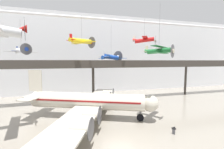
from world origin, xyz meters
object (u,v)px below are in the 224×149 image
Objects in this scene: suspended_plane_white_twin at (21,51)px; info_sign_pedestal at (174,131)px; suspended_plane_green_biplane at (159,51)px; suspended_plane_red_highwing at (144,40)px; airliner_silver_main at (87,101)px; suspended_plane_yellow_lowwing at (82,41)px; suspended_plane_blue_trainer at (111,57)px.

suspended_plane_white_twin reaches higher than info_sign_pedestal.
info_sign_pedestal is at bearing -42.29° from suspended_plane_green_biplane.
suspended_plane_red_highwing is at bearing 52.24° from info_sign_pedestal.
suspended_plane_green_biplane is 13.34m from info_sign_pedestal.
suspended_plane_red_highwing is at bearing 38.42° from suspended_plane_white_twin.
suspended_plane_green_biplane reaches higher than airliner_silver_main.
suspended_plane_blue_trainer is at bearing 3.66° from suspended_plane_yellow_lowwing.
airliner_silver_main is 4.53× the size of suspended_plane_red_highwing.
suspended_plane_yellow_lowwing and suspended_plane_red_highwing have the same top height.
suspended_plane_green_biplane is at bearing -69.54° from suspended_plane_red_highwing.
suspended_plane_blue_trainer is (8.21, 12.76, 8.69)m from airliner_silver_main.
suspended_plane_green_biplane is at bearing -113.64° from suspended_plane_blue_trainer.
suspended_plane_green_biplane is (12.29, -4.72, 9.44)m from airliner_silver_main.
suspended_plane_white_twin is (-14.23, 12.89, 10.12)m from airliner_silver_main.
suspended_plane_green_biplane is 17.97m from suspended_plane_blue_trainer.
suspended_plane_yellow_lowwing is 25.36m from info_sign_pedestal.
suspended_plane_red_highwing is 29.82m from suspended_plane_white_twin.
info_sign_pedestal is (-0.41, -5.12, -12.31)m from suspended_plane_green_biplane.
suspended_plane_green_biplane is at bearing -74.22° from suspended_plane_yellow_lowwing.
airliner_silver_main reaches higher than info_sign_pedestal.
suspended_plane_yellow_lowwing is at bearing -169.86° from suspended_plane_green_biplane.
suspended_plane_green_biplane reaches higher than info_sign_pedestal.
airliner_silver_main is at bearing -148.66° from suspended_plane_green_biplane.
suspended_plane_red_highwing reaches higher than airliner_silver_main.
info_sign_pedestal is (3.67, -22.60, -11.57)m from suspended_plane_blue_trainer.
suspended_plane_white_twin is at bearing -162.95° from suspended_plane_red_highwing.
airliner_silver_main is 2.94× the size of suspended_plane_blue_trainer.
info_sign_pedestal is (11.88, -9.84, -2.87)m from airliner_silver_main.
suspended_plane_yellow_lowwing is 1.08× the size of suspended_plane_red_highwing.
airliner_silver_main is 13.78m from suspended_plane_yellow_lowwing.
suspended_plane_yellow_lowwing is 17.16m from suspended_plane_green_biplane.
suspended_plane_yellow_lowwing is at bearing 178.89° from suspended_plane_blue_trainer.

